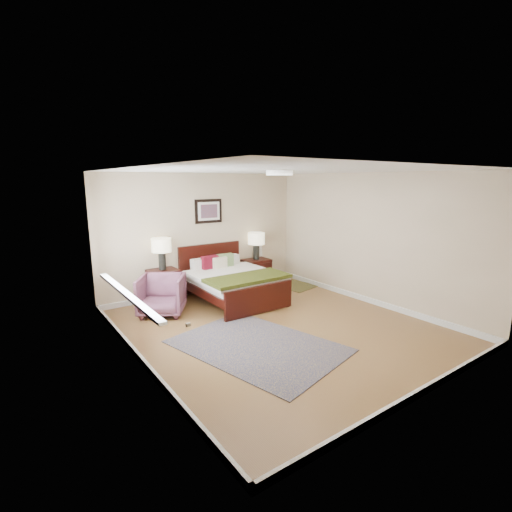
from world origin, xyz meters
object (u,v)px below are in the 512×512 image
(nightstand_left, at_px, (163,276))
(armchair, at_px, (162,295))
(lamp_right, at_px, (256,240))
(rug_persian, at_px, (258,346))
(bed, at_px, (232,278))
(lamp_left, at_px, (162,247))
(nightstand_right, at_px, (257,269))

(nightstand_left, height_order, armchair, armchair)
(lamp_right, distance_m, rug_persian, 3.42)
(bed, distance_m, lamp_left, 1.47)
(lamp_left, distance_m, rug_persian, 2.91)
(lamp_right, distance_m, armchair, 2.66)
(nightstand_right, distance_m, lamp_left, 2.34)
(armchair, xyz_separation_m, rug_persian, (0.62, -2.06, -0.35))
(lamp_left, bearing_deg, nightstand_right, -0.33)
(lamp_left, bearing_deg, rug_persian, -82.65)
(bed, bearing_deg, lamp_left, 148.76)
(nightstand_left, xyz_separation_m, lamp_right, (2.22, 0.02, 0.49))
(bed, xyz_separation_m, nightstand_left, (-1.14, 0.67, 0.06))
(nightstand_right, xyz_separation_m, lamp_left, (-2.22, 0.01, 0.74))
(nightstand_left, bearing_deg, rug_persian, -82.59)
(nightstand_right, distance_m, rug_persian, 3.28)
(bed, height_order, rug_persian, bed)
(bed, bearing_deg, lamp_right, 32.45)
(lamp_right, xyz_separation_m, rug_persian, (-1.88, -2.68, -1.02))
(nightstand_left, distance_m, lamp_right, 2.28)
(nightstand_left, relative_size, rug_persian, 0.28)
(nightstand_right, bearing_deg, lamp_right, 90.00)
(lamp_left, xyz_separation_m, lamp_right, (2.22, 0.00, -0.07))
(rug_persian, bearing_deg, nightstand_left, 83.75)
(nightstand_left, xyz_separation_m, nightstand_right, (2.22, 0.01, -0.17))
(rug_persian, bearing_deg, nightstand_right, 41.13)
(bed, height_order, nightstand_right, bed)
(nightstand_right, xyz_separation_m, lamp_right, (-0.00, 0.01, 0.66))
(lamp_left, height_order, armchair, lamp_left)
(nightstand_right, height_order, lamp_right, lamp_right)
(nightstand_left, distance_m, rug_persian, 2.73)
(nightstand_left, height_order, lamp_right, lamp_right)
(nightstand_left, xyz_separation_m, rug_persian, (0.35, -2.65, -0.52))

